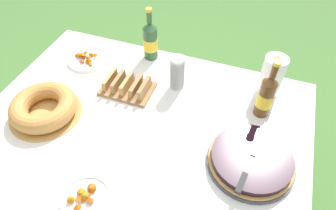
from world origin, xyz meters
name	(u,v)px	position (x,y,z in m)	size (l,w,h in m)	color
ground_plane	(145,208)	(0.00, 0.00, 0.00)	(16.00, 16.00, 0.00)	#4C7A38
garden_table	(137,143)	(0.00, 0.00, 0.70)	(1.50, 1.22, 0.76)	#A87A47
tablecloth	(136,136)	(0.00, 0.00, 0.75)	(1.51, 1.23, 0.10)	white
berry_tart	(251,160)	(0.51, 0.02, 0.79)	(0.36, 0.36, 0.06)	#38383D
serving_knife	(251,161)	(0.50, -0.01, 0.83)	(0.08, 0.37, 0.01)	silver
bundt_cake	(44,107)	(-0.45, -0.03, 0.81)	(0.34, 0.34, 0.09)	tan
cup_stack	(177,73)	(0.07, 0.35, 0.86)	(0.07, 0.07, 0.19)	white
cider_bottle_green	(150,40)	(-0.15, 0.54, 0.88)	(0.08, 0.08, 0.30)	#2D562D
cider_bottle_amber	(266,96)	(0.51, 0.32, 0.88)	(0.07, 0.07, 0.31)	brown
snack_plate_near	(85,198)	(-0.05, -0.35, 0.78)	(0.19, 0.19, 0.05)	white
snack_plate_left	(87,59)	(-0.47, 0.39, 0.78)	(0.23, 0.23, 0.06)	white
paper_towel_roll	(272,76)	(0.52, 0.48, 0.87)	(0.11, 0.11, 0.21)	white
bread_board	(127,86)	(-0.15, 0.25, 0.79)	(0.26, 0.18, 0.07)	olive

